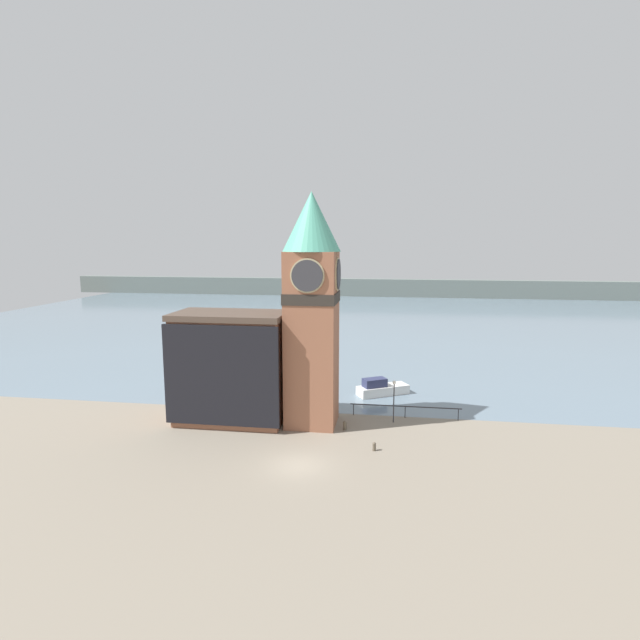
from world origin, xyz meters
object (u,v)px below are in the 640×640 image
(clock_tower, at_px, (312,304))
(lamp_post, at_px, (394,393))
(pier_building, at_px, (231,367))
(boat_near, at_px, (381,388))
(mooring_bollard_near, at_px, (374,446))
(mooring_bollard_far, at_px, (345,425))

(clock_tower, relative_size, lamp_post, 5.21)
(clock_tower, bearing_deg, lamp_post, 10.05)
(pier_building, height_order, lamp_post, pier_building)
(clock_tower, relative_size, boat_near, 3.55)
(clock_tower, height_order, mooring_bollard_near, clock_tower)
(lamp_post, bearing_deg, mooring_bollard_near, -102.81)
(boat_near, bearing_deg, mooring_bollard_near, -120.16)
(pier_building, bearing_deg, clock_tower, 3.22)
(lamp_post, bearing_deg, clock_tower, -169.95)
(mooring_bollard_far, bearing_deg, clock_tower, 159.32)
(mooring_bollard_near, relative_size, lamp_post, 0.18)
(pier_building, bearing_deg, mooring_bollard_far, -4.08)
(mooring_bollard_near, bearing_deg, lamp_post, 77.19)
(clock_tower, distance_m, mooring_bollard_near, 12.51)
(boat_near, bearing_deg, clock_tower, -151.69)
(mooring_bollard_far, bearing_deg, boat_near, 74.98)
(pier_building, xyz_separation_m, boat_near, (12.76, 9.48, -4.16))
(mooring_bollard_near, distance_m, lamp_post, 6.78)
(mooring_bollard_far, bearing_deg, lamp_post, 30.31)
(clock_tower, xyz_separation_m, boat_near, (5.69, 9.08, -9.74))
(pier_building, relative_size, lamp_post, 2.58)
(clock_tower, height_order, boat_near, clock_tower)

